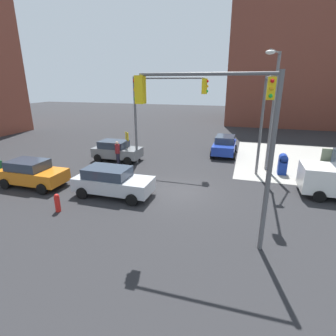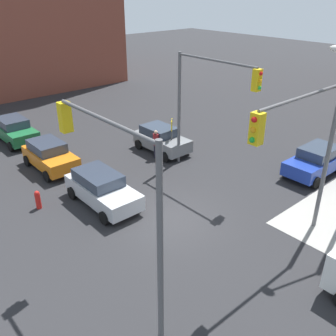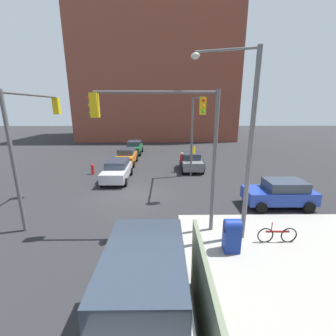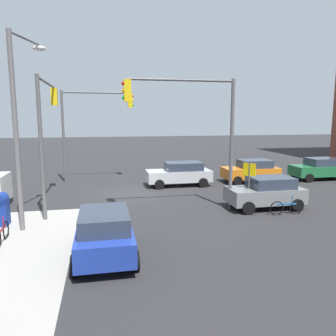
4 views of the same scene
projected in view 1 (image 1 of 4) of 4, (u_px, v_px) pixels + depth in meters
ground_plane at (177, 191)px, 15.47m from camera, size 120.00×120.00×0.00m
sidewalk_corner at (313, 162)px, 21.17m from camera, size 12.00×12.00×0.01m
traffic_signal_nw_corner at (162, 104)px, 18.78m from camera, size 5.49×0.36×6.50m
traffic_signal_se_corner at (216, 127)px, 9.24m from camera, size 5.13×0.36×6.50m
traffic_signal_ne_corner at (265, 109)px, 14.95m from camera, size 0.36×5.54×6.50m
street_lamp_corner at (272, 104)px, 17.55m from camera, size 1.08×2.58×8.00m
warning_sign_two_way at (127, 141)px, 20.76m from camera, size 0.48×0.48×2.40m
mailbox_blue at (283, 164)px, 18.07m from camera, size 0.56×0.64×1.43m
fire_hydrant at (57, 202)px, 12.88m from camera, size 0.26×0.26×0.94m
hatchback_silver at (112, 181)px, 14.64m from camera, size 4.37×2.02×1.62m
hatchback_gray at (117, 150)px, 21.27m from camera, size 3.83×2.02×1.62m
sedan_orange at (32, 173)px, 15.97m from camera, size 3.96×2.02×1.62m
hatchback_blue at (225, 145)px, 22.99m from camera, size 2.02×3.98×1.62m
pedestrian_crossing at (118, 152)px, 20.23m from camera, size 0.36×0.36×1.81m
bicycle_leaning_on_fence at (271, 160)px, 20.36m from camera, size 0.05×1.75×0.97m
bicycle_at_crosswalk at (119, 152)px, 22.69m from camera, size 1.75×0.05×0.97m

